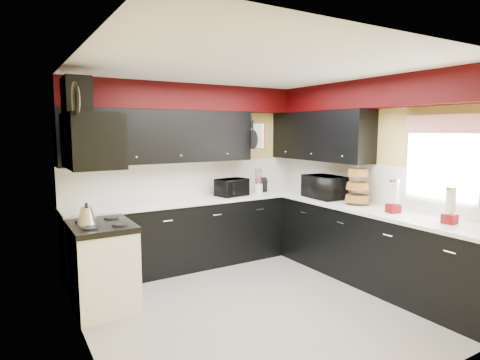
# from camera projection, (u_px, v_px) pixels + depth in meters

# --- Properties ---
(ground) EXTENTS (3.60, 3.60, 0.00)m
(ground) POSITION_uv_depth(u_px,v_px,m) (260.00, 302.00, 4.42)
(ground) COLOR gray
(ground) RESTS_ON ground
(wall_back) EXTENTS (3.60, 0.06, 2.50)m
(wall_back) POSITION_uv_depth(u_px,v_px,m) (191.00, 174.00, 5.79)
(wall_back) COLOR #E0C666
(wall_back) RESTS_ON ground
(wall_right) EXTENTS (0.06, 3.60, 2.50)m
(wall_right) POSITION_uv_depth(u_px,v_px,m) (376.00, 179.00, 5.19)
(wall_right) COLOR #E0C666
(wall_right) RESTS_ON ground
(wall_left) EXTENTS (0.06, 3.60, 2.50)m
(wall_left) POSITION_uv_depth(u_px,v_px,m) (82.00, 207.00, 3.34)
(wall_left) COLOR #E0C666
(wall_left) RESTS_ON ground
(ceiling) EXTENTS (3.60, 3.60, 0.06)m
(ceiling) POSITION_uv_depth(u_px,v_px,m) (262.00, 70.00, 4.11)
(ceiling) COLOR white
(ceiling) RESTS_ON wall_back
(cab_back) EXTENTS (3.60, 0.60, 0.90)m
(cab_back) POSITION_uv_depth(u_px,v_px,m) (201.00, 233.00, 5.64)
(cab_back) COLOR black
(cab_back) RESTS_ON ground
(cab_right) EXTENTS (0.60, 3.00, 0.90)m
(cab_right) POSITION_uv_depth(u_px,v_px,m) (376.00, 249.00, 4.88)
(cab_right) COLOR black
(cab_right) RESTS_ON ground
(counter_back) EXTENTS (3.62, 0.64, 0.04)m
(counter_back) POSITION_uv_depth(u_px,v_px,m) (200.00, 200.00, 5.58)
(counter_back) COLOR white
(counter_back) RESTS_ON cab_back
(counter_right) EXTENTS (0.64, 3.02, 0.04)m
(counter_right) POSITION_uv_depth(u_px,v_px,m) (378.00, 211.00, 4.82)
(counter_right) COLOR white
(counter_right) RESTS_ON cab_right
(splash_back) EXTENTS (3.60, 0.02, 0.50)m
(splash_back) POSITION_uv_depth(u_px,v_px,m) (191.00, 178.00, 5.79)
(splash_back) COLOR white
(splash_back) RESTS_ON counter_back
(splash_right) EXTENTS (0.02, 3.60, 0.50)m
(splash_right) POSITION_uv_depth(u_px,v_px,m) (375.00, 184.00, 5.19)
(splash_right) COLOR white
(splash_right) RESTS_ON counter_right
(upper_back) EXTENTS (2.60, 0.35, 0.70)m
(upper_back) POSITION_uv_depth(u_px,v_px,m) (161.00, 136.00, 5.32)
(upper_back) COLOR black
(upper_back) RESTS_ON wall_back
(upper_right) EXTENTS (0.35, 1.80, 0.70)m
(upper_right) POSITION_uv_depth(u_px,v_px,m) (319.00, 136.00, 5.79)
(upper_right) COLOR black
(upper_right) RESTS_ON wall_right
(soffit_back) EXTENTS (3.60, 0.36, 0.35)m
(soffit_back) POSITION_uv_depth(u_px,v_px,m) (195.00, 98.00, 5.51)
(soffit_back) COLOR black
(soffit_back) RESTS_ON wall_back
(soffit_right) EXTENTS (0.36, 3.24, 0.35)m
(soffit_right) POSITION_uv_depth(u_px,v_px,m) (382.00, 93.00, 4.81)
(soffit_right) COLOR black
(soffit_right) RESTS_ON wall_right
(stove) EXTENTS (0.60, 0.75, 0.86)m
(stove) POSITION_uv_depth(u_px,v_px,m) (103.00, 269.00, 4.23)
(stove) COLOR white
(stove) RESTS_ON ground
(cooktop) EXTENTS (0.62, 0.77, 0.06)m
(cooktop) POSITION_uv_depth(u_px,v_px,m) (101.00, 226.00, 4.18)
(cooktop) COLOR black
(cooktop) RESTS_ON stove
(hood) EXTENTS (0.50, 0.78, 0.55)m
(hood) POSITION_uv_depth(u_px,v_px,m) (92.00, 141.00, 4.04)
(hood) COLOR black
(hood) RESTS_ON wall_left
(hood_duct) EXTENTS (0.24, 0.40, 0.40)m
(hood_duct) POSITION_uv_depth(u_px,v_px,m) (76.00, 98.00, 3.92)
(hood_duct) COLOR black
(hood_duct) RESTS_ON wall_left
(window) EXTENTS (0.03, 0.86, 0.96)m
(window) POSITION_uv_depth(u_px,v_px,m) (442.00, 161.00, 4.38)
(window) COLOR white
(window) RESTS_ON wall_right
(valance) EXTENTS (0.04, 0.88, 0.20)m
(valance) POSITION_uv_depth(u_px,v_px,m) (442.00, 124.00, 4.30)
(valance) COLOR red
(valance) RESTS_ON wall_right
(pan_top) EXTENTS (0.03, 0.22, 0.40)m
(pan_top) POSITION_uv_depth(u_px,v_px,m) (248.00, 122.00, 5.91)
(pan_top) COLOR black
(pan_top) RESTS_ON upper_back
(pan_mid) EXTENTS (0.03, 0.28, 0.46)m
(pan_mid) POSITION_uv_depth(u_px,v_px,m) (253.00, 139.00, 5.83)
(pan_mid) COLOR black
(pan_mid) RESTS_ON upper_back
(pan_low) EXTENTS (0.03, 0.24, 0.42)m
(pan_low) POSITION_uv_depth(u_px,v_px,m) (244.00, 141.00, 6.05)
(pan_low) COLOR black
(pan_low) RESTS_ON upper_back
(cut_board) EXTENTS (0.03, 0.26, 0.35)m
(cut_board) POSITION_uv_depth(u_px,v_px,m) (258.00, 136.00, 5.72)
(cut_board) COLOR white
(cut_board) RESTS_ON upper_back
(baskets) EXTENTS (0.27, 0.27, 0.50)m
(baskets) POSITION_uv_depth(u_px,v_px,m) (358.00, 186.00, 5.09)
(baskets) COLOR brown
(baskets) RESTS_ON upper_right
(clock) EXTENTS (0.03, 0.30, 0.30)m
(clock) POSITION_uv_depth(u_px,v_px,m) (75.00, 99.00, 3.46)
(clock) COLOR black
(clock) RESTS_ON wall_left
(deco_plate) EXTENTS (0.03, 0.24, 0.24)m
(deco_plate) POSITION_uv_depth(u_px,v_px,m) (402.00, 99.00, 4.75)
(deco_plate) COLOR white
(deco_plate) RESTS_ON wall_right
(toaster_oven) EXTENTS (0.48, 0.42, 0.25)m
(toaster_oven) POSITION_uv_depth(u_px,v_px,m) (232.00, 187.00, 5.78)
(toaster_oven) COLOR black
(toaster_oven) RESTS_ON counter_back
(microwave) EXTENTS (0.42, 0.59, 0.32)m
(microwave) POSITION_uv_depth(u_px,v_px,m) (324.00, 187.00, 5.58)
(microwave) COLOR black
(microwave) RESTS_ON counter_right
(utensil_crock) EXTENTS (0.17, 0.17, 0.14)m
(utensil_crock) POSITION_uv_depth(u_px,v_px,m) (258.00, 188.00, 6.04)
(utensil_crock) COLOR silver
(utensil_crock) RESTS_ON counter_back
(knife_block) EXTENTS (0.14, 0.16, 0.21)m
(knife_block) POSITION_uv_depth(u_px,v_px,m) (264.00, 185.00, 6.17)
(knife_block) COLOR black
(knife_block) RESTS_ON counter_back
(kettle) EXTENTS (0.25, 0.25, 0.18)m
(kettle) POSITION_uv_depth(u_px,v_px,m) (87.00, 216.00, 4.12)
(kettle) COLOR #ADADB1
(kettle) RESTS_ON cooktop
(dispenser_a) EXTENTS (0.15, 0.15, 0.35)m
(dispenser_a) POSITION_uv_depth(u_px,v_px,m) (394.00, 198.00, 4.59)
(dispenser_a) COLOR #5E0C0E
(dispenser_a) RESTS_ON counter_right
(dispenser_b) EXTENTS (0.13, 0.13, 0.34)m
(dispenser_b) POSITION_uv_depth(u_px,v_px,m) (450.00, 207.00, 4.05)
(dispenser_b) COLOR maroon
(dispenser_b) RESTS_ON counter_right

